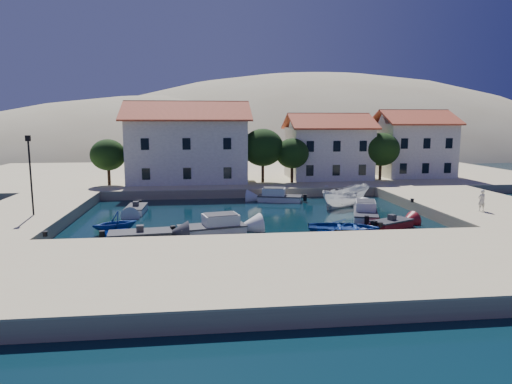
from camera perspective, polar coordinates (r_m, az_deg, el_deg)
ground at (r=30.38m, az=1.54°, el=-6.98°), size 400.00×400.00×0.00m
quay_south at (r=24.57m, az=3.57°, el=-9.62°), size 52.00×12.00×1.00m
quay_east at (r=46.76m, az=25.34°, el=-1.62°), size 11.00×20.00×1.00m
quay_west at (r=42.37m, az=-27.02°, el=-2.74°), size 8.00×20.00×1.00m
quay_north at (r=67.67m, az=-1.38°, el=2.19°), size 80.00×36.00×1.00m
hills at (r=157.77m, az=2.51°, el=-2.82°), size 254.00×176.00×99.00m
building_left at (r=57.01m, az=-8.54°, el=6.34°), size 14.70×9.45×9.70m
building_mid at (r=60.24m, az=8.97°, el=5.78°), size 10.50×8.40×8.30m
building_right at (r=65.40m, az=18.97°, el=5.86°), size 9.45×8.40×8.80m
trees at (r=55.19m, az=2.43°, el=5.21°), size 37.30×5.30×6.45m
lamppost at (r=39.41m, az=-26.40°, el=2.77°), size 0.35×0.25×6.22m
bollards at (r=34.29m, az=5.26°, el=-3.22°), size 29.36×9.56×0.30m
motorboat_grey_sw at (r=33.30m, az=-14.26°, el=-5.33°), size 4.57×2.45×1.25m
cabin_cruiser_south at (r=34.25m, az=-5.54°, el=-4.39°), size 5.30×3.17×1.60m
rowboat_south at (r=34.85m, az=10.96°, el=-5.08°), size 6.07×4.91×1.11m
motorboat_red_se at (r=37.49m, az=16.60°, el=-3.85°), size 3.83×3.02×1.25m
cabin_cruiser_east at (r=40.46m, az=13.54°, el=-2.55°), size 3.42×5.28×1.60m
boat_east at (r=45.37m, az=11.12°, el=-1.88°), size 6.21×4.65×2.26m
motorboat_white_ne at (r=50.38m, az=10.34°, el=-0.46°), size 2.53×3.84×1.25m
rowboat_west at (r=36.03m, az=-17.16°, el=-4.86°), size 4.29×4.11×1.75m
motorboat_white_west at (r=43.21m, az=-14.77°, el=-2.13°), size 1.76×3.77×1.25m
cabin_cruiser_north at (r=47.76m, az=2.98°, el=-0.61°), size 4.85×3.03×1.60m
pedestrian at (r=41.61m, az=26.37°, el=-0.94°), size 0.69×0.49×1.79m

